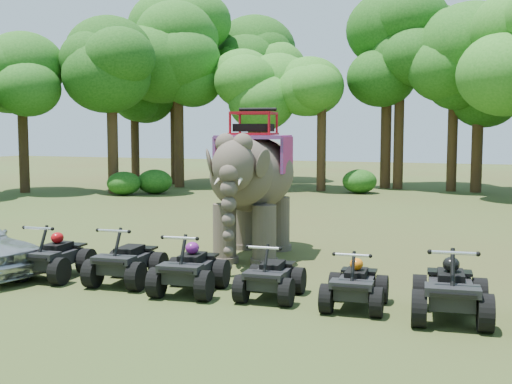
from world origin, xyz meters
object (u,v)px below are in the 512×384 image
atv_0 (54,250)px  elephant (253,183)px  atv_1 (126,254)px  atv_5 (451,282)px  atv_2 (190,262)px  atv_3 (271,270)px  atv_4 (355,278)px

atv_0 → elephant: bearing=46.3°
atv_1 → atv_5: (7.02, -0.26, 0.03)m
atv_2 → elephant: bearing=86.0°
atv_2 → atv_5: size_ratio=0.94×
atv_2 → atv_3: size_ratio=1.11×
atv_3 → atv_5: 3.57m
atv_2 → atv_4: size_ratio=1.11×
atv_3 → atv_4: bearing=-7.3°
elephant → atv_1: size_ratio=2.69×
atv_0 → atv_3: bearing=-3.0°
atv_0 → atv_1: size_ratio=0.98×
atv_0 → atv_1: bearing=0.7°
elephant → atv_2: elephant is taller
atv_1 → atv_2: 1.72m
atv_2 → atv_5: atv_5 is taller
elephant → atv_4: (3.73, -4.10, -1.43)m
atv_2 → atv_4: bearing=-5.3°
atv_0 → atv_4: 7.10m
atv_4 → atv_0: bearing=175.6°
atv_0 → atv_2: 3.57m
atv_4 → elephant: bearing=127.6°
atv_1 → atv_3: (3.46, -0.03, -0.07)m
atv_3 → atv_4: size_ratio=1.00×
elephant → atv_1: (-1.51, -3.95, -1.35)m
elephant → atv_3: 4.66m
elephant → atv_0: 5.50m
atv_3 → atv_4: 1.78m
atv_4 → atv_5: 1.79m
atv_1 → atv_2: size_ratio=1.01×
atv_3 → atv_0: bearing=177.5°
atv_0 → atv_3: size_ratio=1.10×
atv_1 → atv_5: atv_5 is taller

